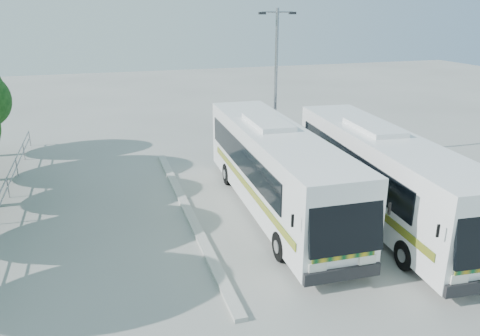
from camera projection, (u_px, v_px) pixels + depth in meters
name	position (u px, v px, depth m)	size (l,w,h in m)	color
ground	(251.00, 224.00, 19.34)	(100.00, 100.00, 0.00)	#A4A49F
kerb_divider	(187.00, 210.00, 20.48)	(0.40, 16.00, 0.15)	#B2B2AD
railing	(0.00, 199.00, 19.93)	(0.06, 22.00, 1.00)	gray
coach_main	(275.00, 168.00, 20.00)	(3.11, 13.11, 3.62)	white
coach_adjacent	(383.00, 174.00, 19.36)	(3.65, 13.01, 3.56)	white
lamppost	(276.00, 81.00, 25.40)	(2.06, 0.19, 8.44)	gray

